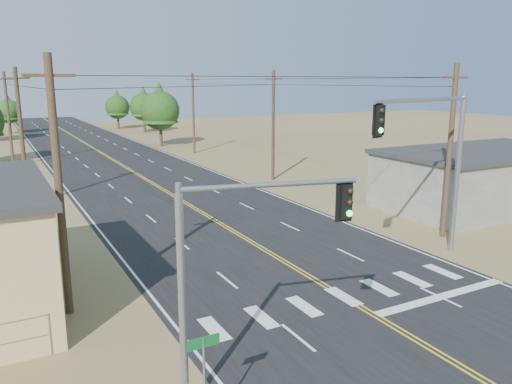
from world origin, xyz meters
TOP-DOWN VIEW (x-y plane):
  - road at (0.00, 30.00)m, footprint 15.00×200.00m
  - building_right at (19.00, 16.00)m, footprint 15.00×8.00m
  - utility_pole_left_near at (-10.50, 12.00)m, footprint 1.80×0.30m
  - utility_pole_left_mid at (-10.50, 32.00)m, footprint 1.80×0.30m
  - utility_pole_left_far at (-10.50, 52.00)m, footprint 1.80×0.30m
  - utility_pole_right_near at (10.50, 12.00)m, footprint 1.80×0.30m
  - utility_pole_right_mid at (10.50, 32.00)m, footprint 1.80×0.30m
  - utility_pole_right_far at (10.50, 52.00)m, footprint 1.80×0.30m
  - signal_mast_left at (-7.25, 3.67)m, footprint 4.81×1.42m
  - signal_mast_right at (6.63, 9.46)m, footprint 7.65×2.17m
  - street_sign at (-8.52, 2.75)m, footprint 0.86×0.07m
  - tree_left_far at (-9.00, 90.31)m, footprint 4.20×4.20m
  - tree_right_near at (9.00, 60.95)m, footprint 5.43×5.43m
  - tree_right_mid at (12.37, 80.97)m, footprint 4.95×4.95m
  - tree_right_far at (9.83, 90.20)m, footprint 4.54×4.54m

SIDE VIEW (x-z plane):
  - road at x=0.00m, z-range 0.00..0.02m
  - street_sign at x=-8.52m, z-range 0.49..3.37m
  - building_right at x=19.00m, z-range 0.00..4.00m
  - tree_left_far at x=-9.00m, z-range 0.78..7.77m
  - signal_mast_left at x=-7.25m, z-range 1.11..7.63m
  - tree_right_far at x=9.83m, z-range 0.84..8.41m
  - tree_right_mid at x=12.37m, z-range 0.92..9.18m
  - utility_pole_left_near at x=-10.50m, z-range 0.12..10.12m
  - utility_pole_left_mid at x=-10.50m, z-range 0.12..10.12m
  - utility_pole_left_far at x=-10.50m, z-range 0.12..10.12m
  - utility_pole_right_near at x=10.50m, z-range 0.12..10.12m
  - utility_pole_right_mid at x=10.50m, z-range 0.12..10.12m
  - utility_pole_right_far at x=10.50m, z-range 0.12..10.12m
  - tree_right_near at x=9.00m, z-range 1.01..10.07m
  - signal_mast_right at x=6.63m, z-range 1.55..9.94m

